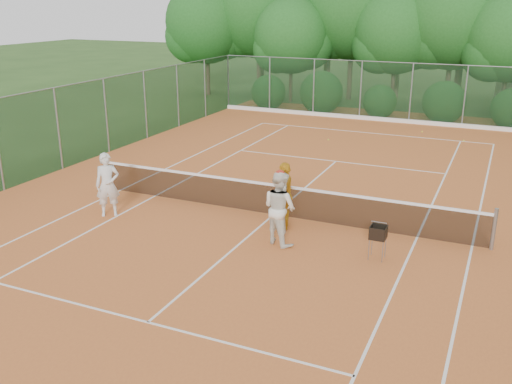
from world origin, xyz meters
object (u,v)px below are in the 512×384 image
player_center_grp (280,208)px  ball_hopper (378,233)px  player_white (108,185)px  player_yellow (285,195)px

player_center_grp → ball_hopper: (2.51, 0.08, -0.30)m
player_white → player_center_grp: size_ratio=0.95×
player_center_grp → ball_hopper: bearing=1.9°
player_center_grp → player_yellow: 1.09m
player_center_grp → player_yellow: (-0.27, 1.05, -0.04)m
player_white → ball_hopper: 7.78m
player_white → player_center_grp: bearing=-35.5°
player_center_grp → ball_hopper: size_ratio=2.31×
player_yellow → ball_hopper: 2.96m
player_white → player_center_grp: 5.26m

